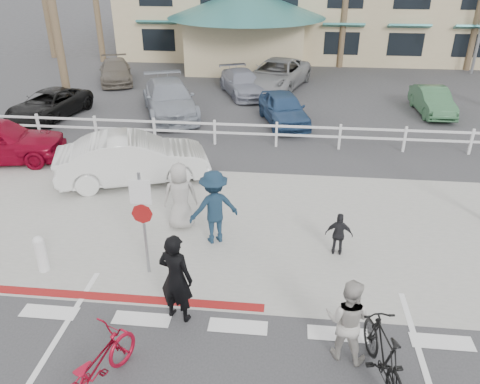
# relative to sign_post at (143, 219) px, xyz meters

# --- Properties ---
(ground) EXTENTS (140.00, 140.00, 0.00)m
(ground) POSITION_rel_sign_post_xyz_m (2.30, -2.20, -1.45)
(ground) COLOR #333335
(sidewalk_plaza) EXTENTS (22.00, 7.00, 0.01)m
(sidewalk_plaza) POSITION_rel_sign_post_xyz_m (2.30, 2.30, -1.44)
(sidewalk_plaza) COLOR gray
(sidewalk_plaza) RESTS_ON ground
(cross_street) EXTENTS (40.00, 5.00, 0.01)m
(cross_street) POSITION_rel_sign_post_xyz_m (2.30, 6.30, -1.45)
(cross_street) COLOR #333335
(cross_street) RESTS_ON ground
(parking_lot) EXTENTS (50.00, 16.00, 0.01)m
(parking_lot) POSITION_rel_sign_post_xyz_m (2.30, 15.80, -1.45)
(parking_lot) COLOR #333335
(parking_lot) RESTS_ON ground
(curb_red) EXTENTS (7.00, 0.25, 0.02)m
(curb_red) POSITION_rel_sign_post_xyz_m (-0.70, -1.00, -1.44)
(curb_red) COLOR maroon
(curb_red) RESTS_ON ground
(rail_fence) EXTENTS (29.40, 0.16, 1.00)m
(rail_fence) POSITION_rel_sign_post_xyz_m (2.80, 8.30, -0.95)
(rail_fence) COLOR silver
(rail_fence) RESTS_ON ground
(sign_post) EXTENTS (0.50, 0.10, 2.90)m
(sign_post) POSITION_rel_sign_post_xyz_m (0.00, 0.00, 0.00)
(sign_post) COLOR gray
(sign_post) RESTS_ON ground
(bollard_0) EXTENTS (0.26, 0.26, 0.95)m
(bollard_0) POSITION_rel_sign_post_xyz_m (-2.50, -0.20, -0.97)
(bollard_0) COLOR silver
(bollard_0) RESTS_ON ground
(bike_red) EXTENTS (1.41, 2.10, 1.04)m
(bike_red) POSITION_rel_sign_post_xyz_m (0.04, -3.35, -0.93)
(bike_red) COLOR maroon
(bike_red) RESTS_ON ground
(rider_red) EXTENTS (0.84, 0.67, 2.00)m
(rider_red) POSITION_rel_sign_post_xyz_m (1.04, -1.44, -0.45)
(rider_red) COLOR black
(rider_red) RESTS_ON ground
(bike_black) EXTENTS (0.90, 2.01, 1.16)m
(bike_black) POSITION_rel_sign_post_xyz_m (4.95, -2.59, -0.87)
(bike_black) COLOR black
(bike_black) RESTS_ON ground
(rider_black) EXTENTS (1.00, 0.88, 1.72)m
(rider_black) POSITION_rel_sign_post_xyz_m (4.35, -2.11, -0.59)
(rider_black) COLOR #A9A49D
(rider_black) RESTS_ON ground
(pedestrian_a) EXTENTS (1.48, 1.22, 1.99)m
(pedestrian_a) POSITION_rel_sign_post_xyz_m (1.35, 1.51, -0.45)
(pedestrian_a) COLOR #13283B
(pedestrian_a) RESTS_ON ground
(pedestrian_child) EXTENTS (0.70, 0.35, 1.15)m
(pedestrian_child) POSITION_rel_sign_post_xyz_m (4.50, 1.23, -0.88)
(pedestrian_child) COLOR black
(pedestrian_child) RESTS_ON ground
(pedestrian_b) EXTENTS (1.02, 0.78, 1.88)m
(pedestrian_b) POSITION_rel_sign_post_xyz_m (0.34, 2.12, -0.51)
(pedestrian_b) COLOR #9F9C96
(pedestrian_b) RESTS_ON ground
(car_white_sedan) EXTENTS (5.12, 3.20, 1.59)m
(car_white_sedan) POSITION_rel_sign_post_xyz_m (-1.81, 4.78, -0.65)
(car_white_sedan) COLOR silver
(car_white_sedan) RESTS_ON ground
(lot_car_0) EXTENTS (2.87, 4.73, 1.23)m
(lot_car_0) POSITION_rel_sign_post_xyz_m (-7.64, 10.78, -0.84)
(lot_car_0) COLOR black
(lot_car_0) RESTS_ON ground
(lot_car_1) EXTENTS (3.90, 5.69, 1.53)m
(lot_car_1) POSITION_rel_sign_post_xyz_m (-2.32, 11.78, -0.69)
(lot_car_1) COLOR gray
(lot_car_1) RESTS_ON ground
(lot_car_2) EXTENTS (2.68, 4.29, 1.36)m
(lot_car_2) POSITION_rel_sign_post_xyz_m (2.90, 11.12, -0.77)
(lot_car_2) COLOR navy
(lot_car_2) RESTS_ON ground
(lot_car_3) EXTENTS (1.45, 3.71, 1.20)m
(lot_car_3) POSITION_rel_sign_post_xyz_m (9.73, 13.25, -0.85)
(lot_car_3) COLOR #33603D
(lot_car_3) RESTS_ON ground
(lot_car_4) EXTENTS (3.16, 4.64, 1.25)m
(lot_car_4) POSITION_rel_sign_post_xyz_m (-6.88, 17.44, -0.83)
(lot_car_4) COLOR #5E564B
(lot_car_4) RESTS_ON ground
(lot_car_5) EXTENTS (4.09, 6.10, 1.55)m
(lot_car_5) POSITION_rel_sign_post_xyz_m (2.38, 16.93, -0.67)
(lot_car_5) COLOR gray
(lot_car_5) RESTS_ON ground
(lot_car_6) EXTENTS (3.24, 4.64, 1.25)m
(lot_car_6) POSITION_rel_sign_post_xyz_m (0.67, 15.51, -0.83)
(lot_car_6) COLOR gray
(lot_car_6) RESTS_ON ground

